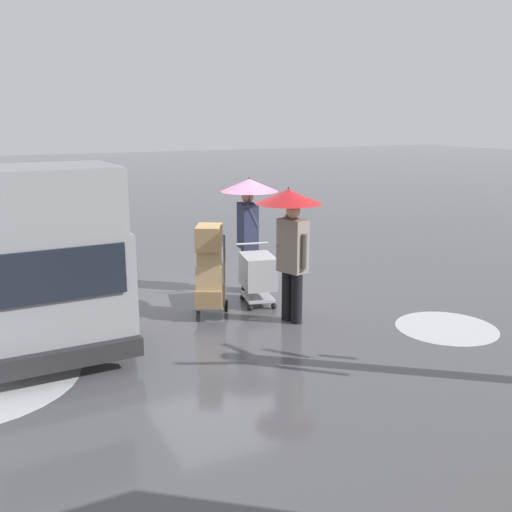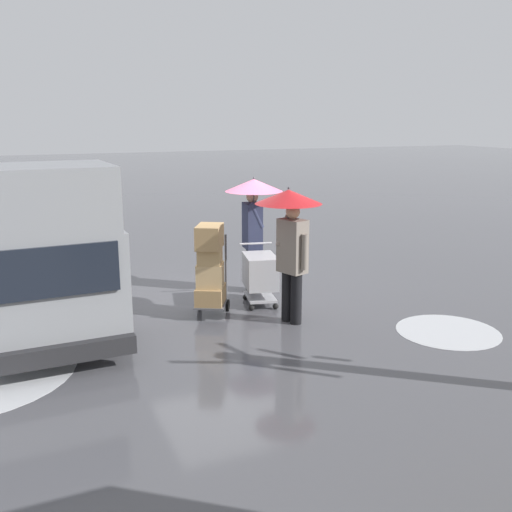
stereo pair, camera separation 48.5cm
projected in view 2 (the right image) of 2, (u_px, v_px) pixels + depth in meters
ground_plane at (227, 296)px, 10.80m from camera, size 90.00×90.00×0.00m
slush_patch_mid_street at (448, 331)px, 9.00m from camera, size 1.56×1.56×0.01m
cargo_van_parked_right at (33, 249)px, 9.20m from camera, size 2.36×5.42×2.60m
shopping_cart_vendor at (260, 273)px, 10.17m from camera, size 0.71×0.92×1.02m
hand_dolly_boxes at (210, 267)px, 9.51m from camera, size 0.77×0.85×1.52m
pedestrian_pink_side at (253, 208)px, 10.70m from camera, size 1.04×1.04×2.15m
pedestrian_black_side at (290, 224)px, 9.11m from camera, size 1.04×1.04×2.15m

